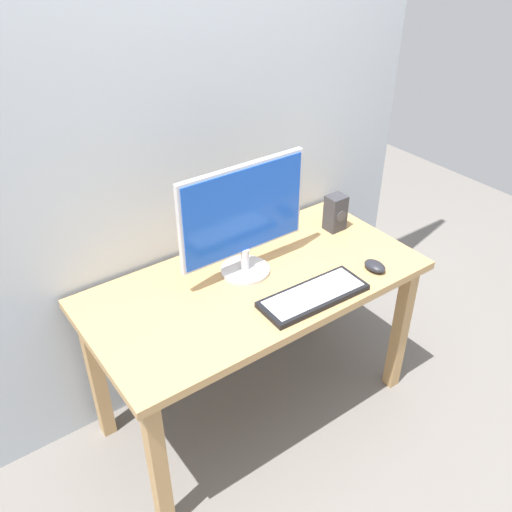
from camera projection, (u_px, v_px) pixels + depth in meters
The scene contains 7 objects.
ground_plane at pixel (256, 405), 2.71m from camera, with size 6.00×6.00×0.00m, color slate.
wall_back at pixel (197, 77), 2.14m from camera, with size 2.29×0.04×3.00m, color #B2BCC6.
desk at pixel (256, 299), 2.35m from camera, with size 1.42×0.70×0.76m.
monitor at pixel (244, 217), 2.20m from camera, with size 0.58×0.21×0.48m.
keyboard_primary at pixel (313, 296), 2.18m from camera, with size 0.45×0.18×0.03m.
mouse at pixel (375, 266), 2.34m from camera, with size 0.07×0.10×0.04m, color #232328.
speaker_right at pixel (335, 213), 2.59m from camera, with size 0.09×0.08×0.17m.
Camera 1 is at (-1.09, -1.50, 2.11)m, focal length 38.92 mm.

